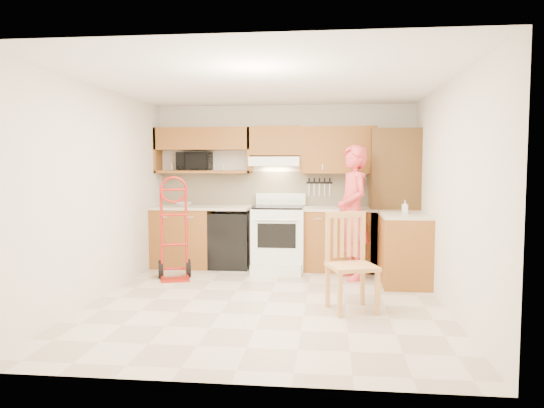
% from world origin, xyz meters
% --- Properties ---
extents(floor, '(4.00, 4.50, 0.02)m').
position_xyz_m(floor, '(0.00, 0.00, -0.01)').
color(floor, beige).
rests_on(floor, ground).
extents(ceiling, '(4.00, 4.50, 0.02)m').
position_xyz_m(ceiling, '(0.00, 0.00, 2.51)').
color(ceiling, white).
rests_on(ceiling, ground).
extents(wall_back, '(4.00, 0.02, 2.50)m').
position_xyz_m(wall_back, '(0.00, 2.26, 1.25)').
color(wall_back, beige).
rests_on(wall_back, ground).
extents(wall_front, '(4.00, 0.02, 2.50)m').
position_xyz_m(wall_front, '(0.00, -2.26, 1.25)').
color(wall_front, beige).
rests_on(wall_front, ground).
extents(wall_left, '(0.02, 4.50, 2.50)m').
position_xyz_m(wall_left, '(-2.01, 0.00, 1.25)').
color(wall_left, beige).
rests_on(wall_left, ground).
extents(wall_right, '(0.02, 4.50, 2.50)m').
position_xyz_m(wall_right, '(2.01, 0.00, 1.25)').
color(wall_right, beige).
rests_on(wall_right, ground).
extents(backsplash, '(3.92, 0.03, 0.55)m').
position_xyz_m(backsplash, '(0.00, 2.23, 1.20)').
color(backsplash, beige).
rests_on(backsplash, wall_back).
extents(lower_cab_left, '(0.90, 0.60, 0.90)m').
position_xyz_m(lower_cab_left, '(-1.55, 1.95, 0.45)').
color(lower_cab_left, brown).
rests_on(lower_cab_left, ground).
extents(dishwasher, '(0.60, 0.60, 0.85)m').
position_xyz_m(dishwasher, '(-0.80, 1.95, 0.42)').
color(dishwasher, black).
rests_on(dishwasher, ground).
extents(lower_cab_right, '(1.14, 0.60, 0.90)m').
position_xyz_m(lower_cab_right, '(0.83, 1.95, 0.45)').
color(lower_cab_right, brown).
rests_on(lower_cab_right, ground).
extents(countertop_left, '(1.50, 0.63, 0.04)m').
position_xyz_m(countertop_left, '(-1.25, 1.95, 0.92)').
color(countertop_left, beige).
rests_on(countertop_left, lower_cab_left).
extents(countertop_right, '(1.14, 0.63, 0.04)m').
position_xyz_m(countertop_right, '(0.83, 1.95, 0.92)').
color(countertop_right, beige).
rests_on(countertop_right, lower_cab_right).
extents(cab_return_right, '(0.60, 1.00, 0.90)m').
position_xyz_m(cab_return_right, '(1.70, 1.15, 0.45)').
color(cab_return_right, brown).
rests_on(cab_return_right, ground).
extents(countertop_return, '(0.63, 1.00, 0.04)m').
position_xyz_m(countertop_return, '(1.70, 1.15, 0.92)').
color(countertop_return, beige).
rests_on(countertop_return, cab_return_right).
extents(pantry_tall, '(0.70, 0.60, 2.10)m').
position_xyz_m(pantry_tall, '(1.65, 1.95, 1.05)').
color(pantry_tall, '#4D3213').
rests_on(pantry_tall, ground).
extents(upper_cab_left, '(1.50, 0.33, 0.34)m').
position_xyz_m(upper_cab_left, '(-1.25, 2.08, 1.98)').
color(upper_cab_left, brown).
rests_on(upper_cab_left, wall_back).
extents(upper_shelf_mw, '(1.50, 0.33, 0.04)m').
position_xyz_m(upper_shelf_mw, '(-1.25, 2.08, 1.47)').
color(upper_shelf_mw, brown).
rests_on(upper_shelf_mw, wall_back).
extents(upper_cab_center, '(0.76, 0.33, 0.44)m').
position_xyz_m(upper_cab_center, '(-0.12, 2.08, 1.94)').
color(upper_cab_center, brown).
rests_on(upper_cab_center, wall_back).
extents(upper_cab_right, '(1.14, 0.33, 0.70)m').
position_xyz_m(upper_cab_right, '(0.83, 2.08, 1.80)').
color(upper_cab_right, brown).
rests_on(upper_cab_right, wall_back).
extents(range_hood, '(0.76, 0.46, 0.14)m').
position_xyz_m(range_hood, '(-0.12, 2.02, 1.63)').
color(range_hood, white).
rests_on(range_hood, wall_back).
extents(knife_strip, '(0.40, 0.05, 0.29)m').
position_xyz_m(knife_strip, '(0.55, 2.21, 1.24)').
color(knife_strip, black).
rests_on(knife_strip, backsplash).
extents(microwave, '(0.52, 0.35, 0.28)m').
position_xyz_m(microwave, '(-1.39, 2.08, 1.63)').
color(microwave, black).
rests_on(microwave, upper_shelf_mw).
extents(range, '(0.77, 1.01, 1.14)m').
position_xyz_m(range, '(-0.05, 1.81, 0.57)').
color(range, white).
rests_on(range, ground).
extents(person, '(0.64, 0.78, 1.85)m').
position_xyz_m(person, '(1.03, 1.35, 0.93)').
color(person, '#DC3F42').
rests_on(person, ground).
extents(hand_truck, '(0.63, 0.60, 1.28)m').
position_xyz_m(hand_truck, '(-1.41, 1.04, 0.64)').
color(hand_truck, '#AC1A12').
rests_on(hand_truck, ground).
extents(dining_chair, '(0.62, 0.65, 1.07)m').
position_xyz_m(dining_chair, '(0.95, -0.26, 0.53)').
color(dining_chair, '#E2A45A').
rests_on(dining_chair, ground).
extents(soap_bottle, '(0.09, 0.09, 0.18)m').
position_xyz_m(soap_bottle, '(1.70, 1.14, 1.03)').
color(soap_bottle, white).
rests_on(soap_bottle, countertop_return).
extents(bowl, '(0.27, 0.27, 0.06)m').
position_xyz_m(bowl, '(-1.53, 1.95, 0.97)').
color(bowl, white).
rests_on(bowl, countertop_left).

